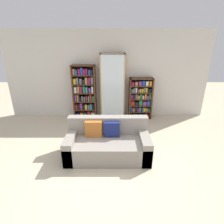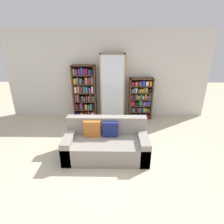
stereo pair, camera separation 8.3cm
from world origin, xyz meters
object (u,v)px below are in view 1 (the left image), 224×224
at_px(bookshelf_left, 84,93).
at_px(wine_bottle, 135,130).
at_px(display_cabinet, 112,87).
at_px(couch, 107,143).
at_px(bookshelf_right, 140,99).

height_order(bookshelf_left, wine_bottle, bookshelf_left).
bearing_deg(bookshelf_left, display_cabinet, -1.03).
height_order(couch, bookshelf_right, bookshelf_right).
height_order(display_cabinet, wine_bottle, display_cabinet).
distance_m(display_cabinet, wine_bottle, 1.59).
xyz_separation_m(couch, bookshelf_left, (-0.77, 2.08, 0.55)).
bearing_deg(couch, wine_bottle, 50.91).
bearing_deg(couch, bookshelf_right, 64.34).
relative_size(bookshelf_left, bookshelf_right, 1.30).
xyz_separation_m(bookshelf_right, wine_bottle, (-0.28, -1.19, -0.50)).
xyz_separation_m(bookshelf_left, bookshelf_right, (1.77, -0.00, -0.19)).
bearing_deg(bookshelf_right, bookshelf_left, 180.00).
bearing_deg(wine_bottle, bookshelf_right, 76.96).
bearing_deg(bookshelf_right, couch, -115.66).
relative_size(bookshelf_left, display_cabinet, 0.84).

